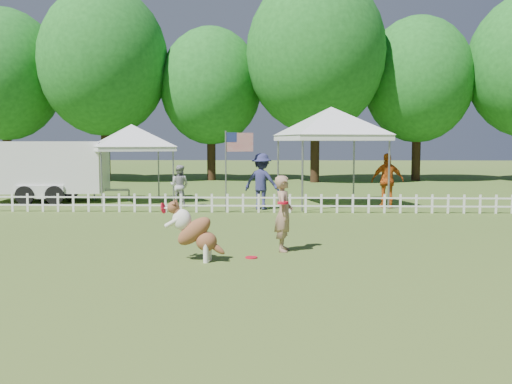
# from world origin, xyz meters

# --- Properties ---
(ground) EXTENTS (120.00, 120.00, 0.00)m
(ground) POSITION_xyz_m (0.00, 0.00, 0.00)
(ground) COLOR #35581B
(ground) RESTS_ON ground
(picket_fence) EXTENTS (22.00, 0.08, 0.60)m
(picket_fence) POSITION_xyz_m (0.00, 7.00, 0.30)
(picket_fence) COLOR white
(picket_fence) RESTS_ON ground
(handler) EXTENTS (0.41, 0.60, 1.57)m
(handler) POSITION_xyz_m (0.95, 0.56, 0.78)
(handler) COLOR #9D775E
(handler) RESTS_ON ground
(dog) EXTENTS (1.15, 0.55, 1.15)m
(dog) POSITION_xyz_m (-0.73, -0.51, 0.57)
(dog) COLOR brown
(dog) RESTS_ON ground
(frisbee_on_turf) EXTENTS (0.27, 0.27, 0.02)m
(frisbee_on_turf) POSITION_xyz_m (0.32, -0.18, 0.01)
(frisbee_on_turf) COLOR red
(frisbee_on_turf) RESTS_ON ground
(canopy_tent_left) EXTENTS (3.63, 3.63, 2.85)m
(canopy_tent_left) POSITION_xyz_m (-4.59, 10.09, 1.42)
(canopy_tent_left) COLOR white
(canopy_tent_left) RESTS_ON ground
(canopy_tent_right) EXTENTS (4.04, 4.04, 3.41)m
(canopy_tent_right) POSITION_xyz_m (2.74, 9.23, 1.71)
(canopy_tent_right) COLOR white
(canopy_tent_right) RESTS_ON ground
(cargo_trailer) EXTENTS (5.50, 2.85, 2.33)m
(cargo_trailer) POSITION_xyz_m (-7.84, 10.22, 1.16)
(cargo_trailer) COLOR white
(cargo_trailer) RESTS_ON ground
(flag_pole) EXTENTS (0.96, 0.49, 2.61)m
(flag_pole) POSITION_xyz_m (-0.81, 7.20, 1.31)
(flag_pole) COLOR gray
(flag_pole) RESTS_ON ground
(spectator_a) EXTENTS (0.83, 0.72, 1.46)m
(spectator_a) POSITION_xyz_m (-2.57, 8.67, 0.73)
(spectator_a) COLOR #A8A6AC
(spectator_a) RESTS_ON ground
(spectator_b) EXTENTS (1.38, 1.08, 1.88)m
(spectator_b) POSITION_xyz_m (0.32, 7.88, 0.94)
(spectator_b) COLOR navy
(spectator_b) RESTS_ON ground
(spectator_c) EXTENTS (1.10, 0.46, 1.87)m
(spectator_c) POSITION_xyz_m (4.63, 8.54, 0.94)
(spectator_c) COLOR #C75617
(spectator_c) RESTS_ON ground
(tree_far_left) EXTENTS (6.60, 6.60, 11.00)m
(tree_far_left) POSITION_xyz_m (-15.00, 22.00, 5.50)
(tree_far_left) COLOR #1A5D1C
(tree_far_left) RESTS_ON ground
(tree_left) EXTENTS (7.40, 7.40, 12.00)m
(tree_left) POSITION_xyz_m (-9.00, 21.50, 6.00)
(tree_left) COLOR #1A5D1C
(tree_left) RESTS_ON ground
(tree_center_left) EXTENTS (6.00, 6.00, 9.80)m
(tree_center_left) POSITION_xyz_m (-3.00, 22.50, 4.90)
(tree_center_left) COLOR #1A5D1C
(tree_center_left) RESTS_ON ground
(tree_center_right) EXTENTS (7.60, 7.60, 12.60)m
(tree_center_right) POSITION_xyz_m (3.00, 21.00, 6.30)
(tree_center_right) COLOR #1A5D1C
(tree_center_right) RESTS_ON ground
(tree_right) EXTENTS (6.20, 6.20, 10.40)m
(tree_right) POSITION_xyz_m (9.00, 22.50, 5.20)
(tree_right) COLOR #1A5D1C
(tree_right) RESTS_ON ground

